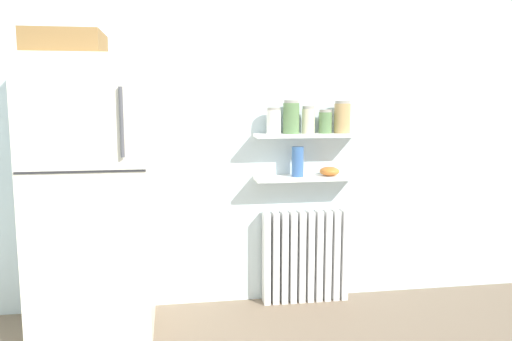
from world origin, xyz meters
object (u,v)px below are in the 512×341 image
(radiator, at_px, (305,256))
(storage_jar_0, at_px, (274,121))
(storage_jar_4, at_px, (342,117))
(refrigerator, at_px, (91,193))
(shelf_bowl, at_px, (330,171))
(storage_jar_2, at_px, (308,120))
(storage_jar_3, at_px, (325,122))
(vase, at_px, (298,162))
(storage_jar_1, at_px, (291,117))

(radiator, height_order, storage_jar_0, storage_jar_0)
(radiator, xyz_separation_m, storage_jar_4, (0.25, -0.03, 1.04))
(refrigerator, bearing_deg, shelf_bowl, 8.12)
(storage_jar_2, distance_m, storage_jar_3, 0.13)
(storage_jar_3, xyz_separation_m, vase, (-0.20, 0.00, -0.29))
(storage_jar_1, height_order, shelf_bowl, storage_jar_1)
(shelf_bowl, bearing_deg, storage_jar_2, 180.00)
(storage_jar_4, bearing_deg, storage_jar_3, 180.00)
(storage_jar_1, distance_m, storage_jar_2, 0.13)
(storage_jar_2, bearing_deg, storage_jar_4, -0.00)
(storage_jar_4, distance_m, vase, 0.46)
(radiator, bearing_deg, vase, -158.28)
(refrigerator, bearing_deg, storage_jar_1, 9.83)
(storage_jar_0, relative_size, vase, 0.86)
(storage_jar_1, bearing_deg, radiator, 13.31)
(storage_jar_2, height_order, storage_jar_4, storage_jar_4)
(storage_jar_0, xyz_separation_m, storage_jar_3, (0.38, 0.00, -0.01))
(storage_jar_1, height_order, storage_jar_2, storage_jar_1)
(vase, relative_size, shelf_bowl, 1.49)
(storage_jar_1, bearing_deg, storage_jar_2, 0.00)
(storage_jar_2, height_order, storage_jar_3, storage_jar_2)
(radiator, bearing_deg, storage_jar_0, -173.26)
(storage_jar_3, bearing_deg, storage_jar_2, 180.00)
(storage_jar_4, bearing_deg, radiator, 173.26)
(radiator, relative_size, storage_jar_1, 2.90)
(storage_jar_3, distance_m, shelf_bowl, 0.37)
(radiator, bearing_deg, storage_jar_3, -13.31)
(storage_jar_0, xyz_separation_m, storage_jar_4, (0.51, -0.00, 0.02))
(storage_jar_2, xyz_separation_m, storage_jar_3, (0.13, 0.00, -0.01))
(storage_jar_2, relative_size, vase, 0.90)
(refrigerator, relative_size, vase, 8.82)
(refrigerator, bearing_deg, storage_jar_3, 8.31)
(storage_jar_3, bearing_deg, storage_jar_0, 180.00)
(refrigerator, xyz_separation_m, storage_jar_1, (1.36, 0.24, 0.47))
(storage_jar_3, bearing_deg, vase, 180.00)
(storage_jar_2, xyz_separation_m, storage_jar_4, (0.25, -0.00, 0.02))
(storage_jar_3, xyz_separation_m, shelf_bowl, (0.04, 0.00, -0.36))
(refrigerator, height_order, storage_jar_1, refrigerator)
(storage_jar_2, distance_m, vase, 0.31)
(storage_jar_2, distance_m, storage_jar_4, 0.25)
(storage_jar_0, bearing_deg, storage_jar_4, -0.00)
(storage_jar_1, relative_size, storage_jar_3, 1.39)
(radiator, bearing_deg, shelf_bowl, -10.24)
(storage_jar_1, xyz_separation_m, vase, (0.05, 0.00, -0.32))
(storage_jar_1, bearing_deg, refrigerator, -170.17)
(storage_jar_2, relative_size, storage_jar_4, 0.84)
(radiator, bearing_deg, storage_jar_2, -90.00)
(storage_jar_2, xyz_separation_m, vase, (-0.08, 0.00, -0.30))
(storage_jar_1, height_order, vase, storage_jar_1)
(storage_jar_0, relative_size, storage_jar_2, 0.95)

